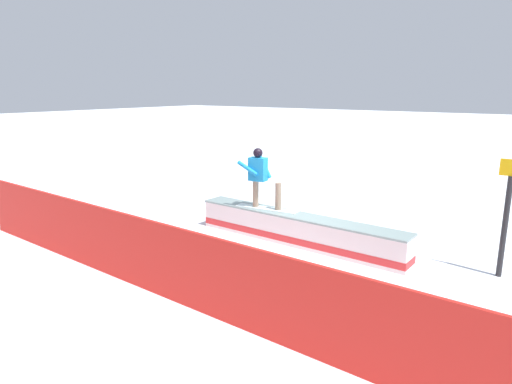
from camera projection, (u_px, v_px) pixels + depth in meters
ground_plane at (297, 244)px, 10.12m from camera, size 120.00×120.00×0.00m
grind_box at (297, 231)px, 10.05m from camera, size 5.14×0.74×0.68m
snowboarder at (260, 176)px, 10.38m from camera, size 1.56×0.54×1.41m
safety_fence at (182, 267)px, 7.15m from camera, size 12.87×0.41×1.29m
trail_marker at (506, 216)px, 8.13m from camera, size 0.40×0.10×2.20m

